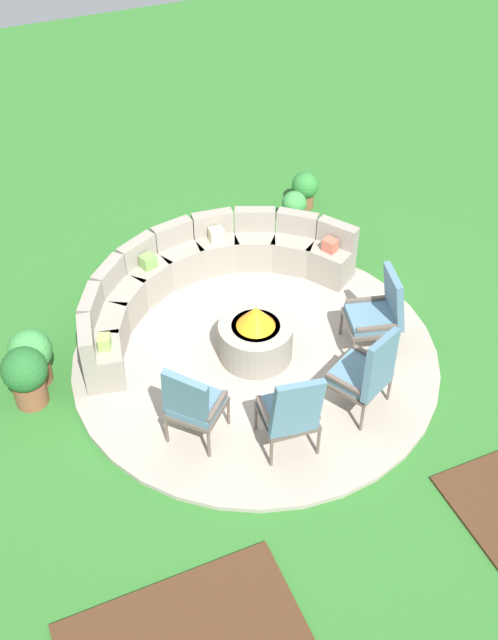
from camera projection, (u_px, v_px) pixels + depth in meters
ground_plane at (255, 357)px, 9.19m from camera, size 24.00×24.00×0.00m
patio_circle at (255, 355)px, 9.17m from camera, size 4.45×4.45×0.06m
fire_pit at (256, 336)px, 8.95m from camera, size 0.90×0.90×0.75m
curved_stone_bench at (198, 276)px, 9.76m from camera, size 3.92×2.02×0.79m
lounge_chair_front_left at (192, 403)px, 7.79m from camera, size 0.76×0.79×1.14m
lounge_chair_front_right at (291, 412)px, 7.70m from camera, size 0.62×0.62×1.15m
lounge_chair_back_left at (367, 372)px, 8.13m from camera, size 0.82×0.82×1.15m
lounge_chair_back_right at (379, 311)px, 8.88m from camera, size 0.74×0.71×1.11m
potted_plant_0 at (294, 208)px, 11.04m from camera, size 0.37×0.37×0.58m
potted_plant_1 at (305, 188)px, 11.43m from camera, size 0.41×0.41×0.58m
potted_plant_2 at (31, 355)px, 8.64m from camera, size 0.51×0.51×0.73m
potted_plant_3 at (26, 375)px, 8.37m from camera, size 0.52×0.52×0.78m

